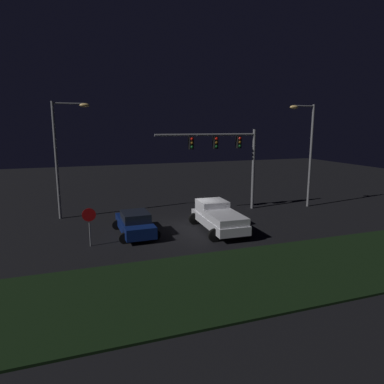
# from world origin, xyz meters

# --- Properties ---
(ground_plane) EXTENTS (80.00, 80.00, 0.00)m
(ground_plane) POSITION_xyz_m (0.00, 0.00, 0.00)
(ground_plane) COLOR black
(grass_median) EXTENTS (23.99, 6.54, 0.10)m
(grass_median) POSITION_xyz_m (0.00, -8.77, 0.05)
(grass_median) COLOR black
(grass_median) RESTS_ON ground_plane
(pickup_truck) EXTENTS (2.98, 5.46, 1.80)m
(pickup_truck) POSITION_xyz_m (0.89, -1.63, 1.00)
(pickup_truck) COLOR silver
(pickup_truck) RESTS_ON ground_plane
(car_sedan) EXTENTS (2.52, 4.43, 1.51)m
(car_sedan) POSITION_xyz_m (-4.40, -0.80, 0.74)
(car_sedan) COLOR navy
(car_sedan) RESTS_ON ground_plane
(traffic_signal_gantry) EXTENTS (8.32, 0.56, 6.50)m
(traffic_signal_gantry) POSITION_xyz_m (3.65, 3.11, 4.90)
(traffic_signal_gantry) COLOR slate
(traffic_signal_gantry) RESTS_ON ground_plane
(street_lamp_left) EXTENTS (2.61, 0.44, 8.47)m
(street_lamp_left) POSITION_xyz_m (-8.45, 4.96, 5.31)
(street_lamp_left) COLOR slate
(street_lamp_left) RESTS_ON ground_plane
(street_lamp_right) EXTENTS (2.35, 0.44, 8.48)m
(street_lamp_right) POSITION_xyz_m (10.50, 2.19, 5.29)
(street_lamp_right) COLOR slate
(street_lamp_right) RESTS_ON ground_plane
(stop_sign) EXTENTS (0.76, 0.08, 2.23)m
(stop_sign) POSITION_xyz_m (-7.19, -2.08, 1.56)
(stop_sign) COLOR slate
(stop_sign) RESTS_ON ground_plane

